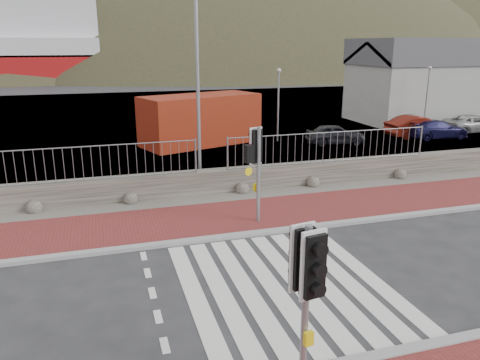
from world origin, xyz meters
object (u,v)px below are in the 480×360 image
object	(u,v)px
shipping_container	(201,120)
traffic_signal_near	(307,276)
streetlight	(200,76)
car_d	(473,123)
car_a	(335,134)
car_c	(437,129)
traffic_signal_far	(258,155)
car_b	(417,126)

from	to	relation	value
shipping_container	traffic_signal_near	bearing A→B (deg)	-117.14
streetlight	car_d	size ratio (longest dim) A/B	1.91
traffic_signal_near	car_d	bearing A→B (deg)	33.15
car_a	car_d	distance (m)	10.28
traffic_signal_near	shipping_container	bearing A→B (deg)	73.17
streetlight	car_d	bearing A→B (deg)	-4.26
shipping_container	car_c	distance (m)	14.05
car_c	car_d	world-z (taller)	car_d
car_d	traffic_signal_near	bearing A→B (deg)	132.18
traffic_signal_far	car_b	distance (m)	17.60
streetlight	car_a	xyz separation A→B (m)	(8.90, 5.95, -3.74)
traffic_signal_near	car_c	size ratio (longest dim) A/B	0.77
streetlight	car_c	size ratio (longest dim) A/B	2.02
traffic_signal_far	car_a	size ratio (longest dim) A/B	0.93
shipping_container	car_a	xyz separation A→B (m)	(7.18, -2.32, -0.80)
traffic_signal_far	traffic_signal_near	bearing A→B (deg)	57.72
car_c	car_a	bearing A→B (deg)	91.42
shipping_container	car_c	bearing A→B (deg)	-29.90
car_b	car_d	world-z (taller)	car_b
car_b	traffic_signal_far	bearing A→B (deg)	127.09
car_d	traffic_signal_far	bearing A→B (deg)	120.85
car_a	traffic_signal_far	bearing A→B (deg)	154.14
shipping_container	car_a	world-z (taller)	shipping_container
traffic_signal_near	car_b	bearing A→B (deg)	39.80
traffic_signal_near	car_b	size ratio (longest dim) A/B	0.74
shipping_container	car_d	bearing A→B (deg)	-24.36
shipping_container	car_d	distance (m)	17.51
car_b	shipping_container	bearing A→B (deg)	81.47
traffic_signal_near	car_c	xyz separation A→B (m)	(16.44, 17.26, -1.54)
traffic_signal_near	streetlight	size ratio (longest dim) A/B	0.38
streetlight	car_b	size ratio (longest dim) A/B	1.95
car_b	car_d	xyz separation A→B (m)	(4.47, 0.35, -0.09)
car_a	car_d	world-z (taller)	car_a
shipping_container	car_b	distance (m)	13.11
car_a	car_c	xyz separation A→B (m)	(6.62, -0.20, -0.01)
traffic_signal_near	car_b	distance (m)	23.84
traffic_signal_near	streetlight	world-z (taller)	streetlight
traffic_signal_far	car_a	bearing A→B (deg)	-147.49
car_a	car_b	distance (m)	5.80
traffic_signal_near	shipping_container	xyz separation A→B (m)	(2.64, 19.79, -0.73)
shipping_container	car_c	size ratio (longest dim) A/B	1.73
car_a	car_d	xyz separation A→B (m)	(10.25, 0.85, -0.00)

